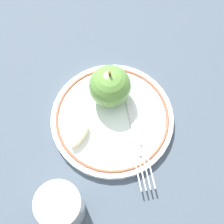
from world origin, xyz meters
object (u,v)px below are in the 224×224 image
at_px(apple_red_whole, 110,86).
at_px(fork, 137,140).
at_px(plate, 112,118).
at_px(apple_slice_front, 79,135).
at_px(drinking_glass, 61,207).

relative_size(apple_red_whole, fork, 0.62).
distance_m(plate, apple_slice_front, 0.07).
relative_size(plate, fork, 1.64).
distance_m(plate, apple_red_whole, 0.06).
bearing_deg(apple_red_whole, drinking_glass, 16.96).
xyz_separation_m(plate, apple_slice_front, (0.07, -0.02, 0.02)).
height_order(apple_slice_front, drinking_glass, drinking_glass).
distance_m(apple_slice_front, drinking_glass, 0.13).
bearing_deg(drinking_glass, fork, 171.03).
bearing_deg(apple_slice_front, apple_red_whole, -4.87).
xyz_separation_m(fork, drinking_glass, (0.17, -0.03, 0.03)).
bearing_deg(plate, fork, 80.69).
bearing_deg(drinking_glass, apple_red_whole, -163.04).
xyz_separation_m(apple_red_whole, apple_slice_front, (0.10, 0.01, -0.03)).
distance_m(fork, drinking_glass, 0.18).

